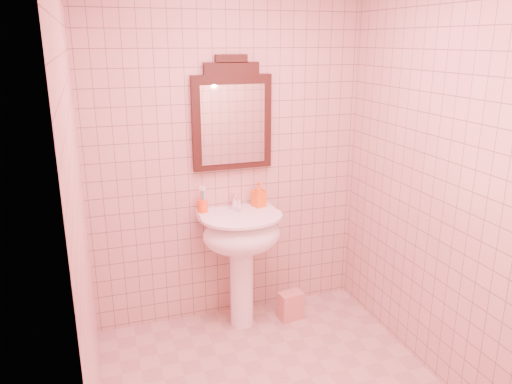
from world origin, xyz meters
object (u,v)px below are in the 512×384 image
object	(u,v)px
mirror	(232,118)
towel	(291,305)
pedestal_sink	(242,242)
soap_dispenser	(259,195)
toothbrush_cup	(203,206)

from	to	relation	value
mirror	towel	distance (m)	1.48
pedestal_sink	mirror	xyz separation A→B (m)	(0.00, 0.20, 0.85)
towel	soap_dispenser	bearing A→B (deg)	137.00
mirror	soap_dispenser	xyz separation A→B (m)	(0.18, -0.06, -0.56)
towel	pedestal_sink	bearing A→B (deg)	173.74
toothbrush_cup	soap_dispenser	bearing A→B (deg)	-1.36
toothbrush_cup	towel	size ratio (longest dim) A/B	0.77
pedestal_sink	soap_dispenser	distance (m)	0.37
mirror	pedestal_sink	bearing A→B (deg)	-90.00
toothbrush_cup	soap_dispenser	size ratio (longest dim) A/B	0.89
mirror	towel	size ratio (longest dim) A/B	3.71
pedestal_sink	toothbrush_cup	xyz separation A→B (m)	(-0.24, 0.15, 0.25)
pedestal_sink	mirror	bearing A→B (deg)	90.00
pedestal_sink	mirror	world-z (taller)	mirror
mirror	towel	xyz separation A→B (m)	(0.37, -0.24, -1.41)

